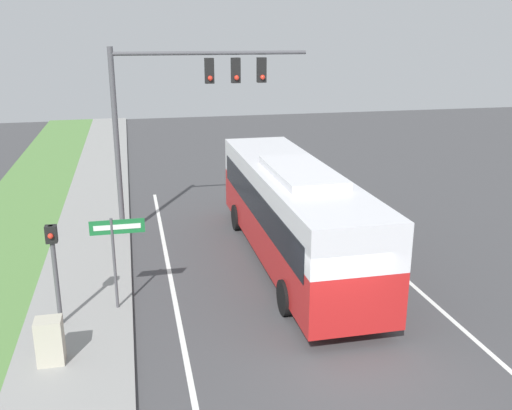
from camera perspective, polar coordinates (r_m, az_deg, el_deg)
ground_plane at (r=14.41m, az=8.06°, el=-14.34°), size 80.00×80.00×0.00m
sidewalk at (r=13.73m, az=-18.12°, el=-16.53°), size 2.80×80.00×0.12m
lane_divider_near at (r=13.70m, az=-6.79°, el=-16.08°), size 0.14×30.00×0.01m
lane_divider_far at (r=15.91m, az=20.58°, el=-12.09°), size 0.14×30.00×0.01m
bus at (r=18.74m, az=3.69°, el=-0.30°), size 2.68×11.53×3.43m
signal_gantry at (r=21.16m, az=-7.42°, el=10.56°), size 7.15×0.41×6.94m
pedestrian_signal at (r=15.31m, az=-19.55°, el=-5.11°), size 0.28×0.34×2.83m
street_sign at (r=15.78m, az=-13.83°, el=-4.00°), size 1.45×0.08×2.71m
utility_cabinet at (r=14.19m, az=-19.91°, el=-12.67°), size 0.60×0.51×1.10m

